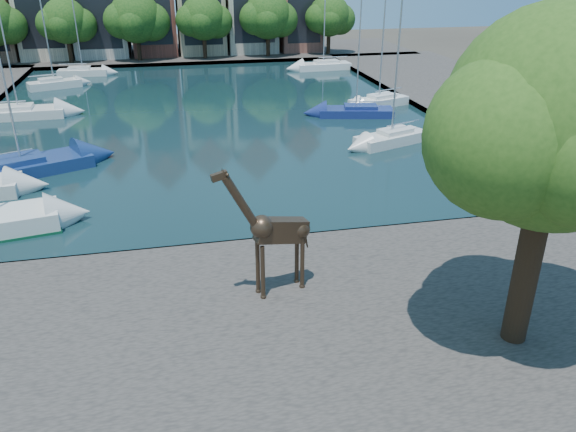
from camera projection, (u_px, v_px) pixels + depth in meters
name	position (u px, v px, depth m)	size (l,w,h in m)	color
ground	(250.00, 248.00, 25.44)	(160.00, 160.00, 0.00)	#38332B
water_basin	(207.00, 115.00, 46.73)	(38.00, 50.00, 0.08)	black
near_quay	(280.00, 336.00, 19.12)	(50.00, 14.00, 0.50)	#49443F
far_quay	(187.00, 54.00, 75.04)	(60.00, 16.00, 0.50)	#49443F
right_quay	(481.00, 98.00, 51.40)	(14.00, 52.00, 0.50)	#49443F
plane_tree	(560.00, 127.00, 15.68)	(8.32, 6.40, 10.62)	#332114
far_tree_west	(66.00, 22.00, 65.48)	(6.76, 5.20, 7.36)	#332114
far_tree_mid_west	(137.00, 19.00, 66.92)	(7.80, 6.00, 8.00)	#332114
far_tree_mid_east	(204.00, 19.00, 68.51)	(7.02, 5.40, 7.52)	#332114
far_tree_east	(268.00, 17.00, 69.99)	(7.54, 5.80, 7.84)	#332114
far_tree_far_east	(330.00, 17.00, 71.58)	(6.76, 5.20, 7.36)	#332114
giraffe_statue	(274.00, 231.00, 20.18)	(3.56, 1.27, 5.14)	#392A1C
sailboat_left_b	(22.00, 165.00, 33.70)	(8.37, 5.73, 11.43)	navy
sailboat_left_c	(19.00, 111.00, 45.57)	(7.15, 2.74, 9.40)	silver
sailboat_left_d	(54.00, 82.00, 55.86)	(5.26, 3.45, 9.80)	silver
sailboat_left_e	(83.00, 71.00, 61.95)	(5.34, 2.13, 8.69)	silver
sailboat_right_a	(391.00, 136.00, 39.15)	(5.74, 3.71, 10.67)	silver
sailboat_right_b	(356.00, 110.00, 46.11)	(6.35, 3.37, 11.25)	navy
sailboat_right_c	(379.00, 100.00, 49.07)	(5.71, 3.61, 10.60)	silver
sailboat_right_d	(323.00, 65.00, 65.28)	(6.36, 2.50, 8.99)	white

